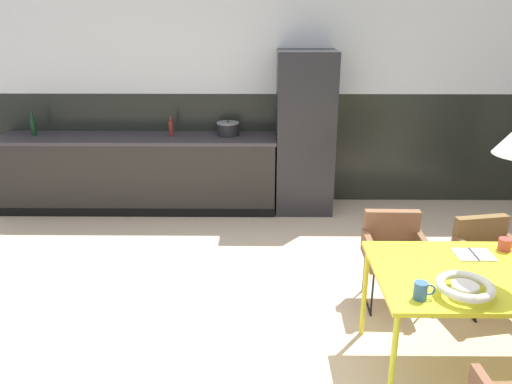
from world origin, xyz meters
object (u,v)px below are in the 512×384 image
(refrigerator_column, at_px, (305,133))
(bottle_spice_small, at_px, (33,126))
(armchair_facing_counter, at_px, (394,245))
(cooking_pot, at_px, (228,129))
(bottle_wine_green, at_px, (171,128))
(armchair_by_stool, at_px, (488,251))
(fruit_bowl, at_px, (465,287))
(mug_wide_latte, at_px, (505,244))
(open_book, at_px, (474,255))
(dining_table, at_px, (504,279))
(mug_glass_clear, at_px, (421,291))

(refrigerator_column, height_order, bottle_spice_small, refrigerator_column)
(armchair_facing_counter, distance_m, cooking_pot, 2.69)
(bottle_wine_green, bearing_deg, armchair_facing_counter, -44.56)
(armchair_by_stool, height_order, fruit_bowl, fruit_bowl)
(mug_wide_latte, bearing_deg, armchair_facing_counter, 134.75)
(armchair_by_stool, distance_m, open_book, 0.81)
(armchair_facing_counter, distance_m, bottle_spice_small, 4.40)
(dining_table, bearing_deg, bottle_spice_small, 144.17)
(mug_wide_latte, relative_size, mug_glass_clear, 1.03)
(fruit_bowl, height_order, mug_wide_latte, fruit_bowl)
(dining_table, relative_size, bottle_wine_green, 6.77)
(fruit_bowl, bearing_deg, open_book, 63.58)
(mug_glass_clear, bearing_deg, bottle_spice_small, 136.98)
(fruit_bowl, bearing_deg, bottle_wine_green, 123.99)
(mug_wide_latte, bearing_deg, open_book, -160.38)
(fruit_bowl, relative_size, mug_glass_clear, 2.63)
(open_book, xyz_separation_m, bottle_wine_green, (-2.51, 2.82, 0.24))
(armchair_by_stool, relative_size, bottle_wine_green, 2.98)
(armchair_facing_counter, bearing_deg, bottle_wine_green, -43.44)
(armchair_facing_counter, height_order, bottle_spice_small, bottle_spice_small)
(mug_glass_clear, relative_size, bottle_spice_small, 0.43)
(fruit_bowl, bearing_deg, bottle_spice_small, 139.24)
(fruit_bowl, relative_size, cooking_pot, 1.23)
(fruit_bowl, relative_size, bottle_spice_small, 1.14)
(armchair_by_stool, xyz_separation_m, armchair_facing_counter, (-0.75, 0.05, 0.02))
(armchair_by_stool, xyz_separation_m, open_book, (-0.40, -0.64, 0.28))
(fruit_bowl, bearing_deg, mug_glass_clear, -172.82)
(dining_table, relative_size, fruit_bowl, 4.94)
(dining_table, relative_size, bottle_spice_small, 5.64)
(dining_table, height_order, bottle_wine_green, bottle_wine_green)
(armchair_by_stool, height_order, mug_glass_clear, mug_glass_clear)
(refrigerator_column, bearing_deg, armchair_facing_counter, -74.63)
(cooking_pot, bearing_deg, dining_table, -57.97)
(dining_table, xyz_separation_m, bottle_spice_small, (-4.27, 3.08, 0.30))
(bottle_spice_small, bearing_deg, armchair_by_stool, -25.73)
(cooking_pot, height_order, bottle_spice_small, bottle_spice_small)
(open_book, relative_size, mug_wide_latte, 1.90)
(dining_table, bearing_deg, cooking_pot, 122.03)
(dining_table, distance_m, fruit_bowl, 0.47)
(mug_wide_latte, bearing_deg, cooking_pot, 126.84)
(dining_table, relative_size, cooking_pot, 6.09)
(mug_glass_clear, height_order, bottle_wine_green, bottle_wine_green)
(armchair_facing_counter, distance_m, mug_glass_clear, 1.29)
(dining_table, distance_m, armchair_facing_counter, 1.06)
(bottle_spice_small, bearing_deg, bottle_wine_green, -0.72)
(refrigerator_column, xyz_separation_m, bottle_wine_green, (-1.58, 0.02, 0.05))
(refrigerator_column, relative_size, dining_table, 1.15)
(fruit_bowl, height_order, mug_glass_clear, mug_glass_clear)
(armchair_by_stool, bearing_deg, mug_glass_clear, 41.43)
(refrigerator_column, bearing_deg, cooking_pot, 174.97)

